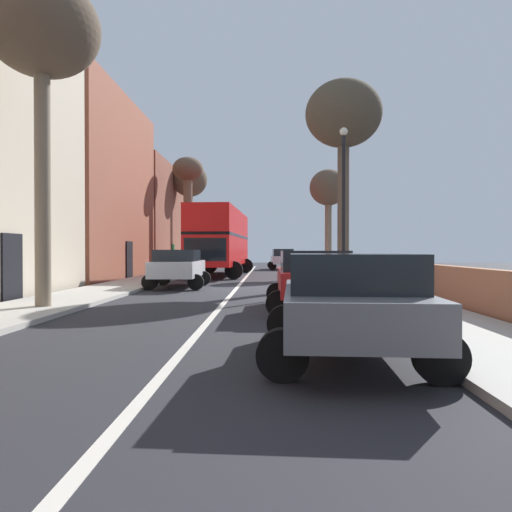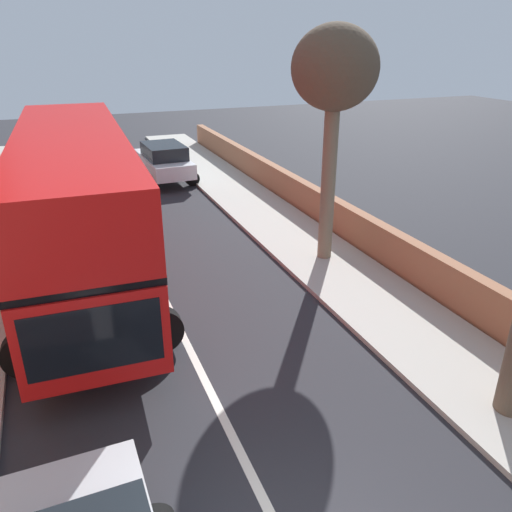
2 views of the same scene
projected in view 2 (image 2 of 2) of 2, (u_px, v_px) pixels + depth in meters
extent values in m
cube|color=red|center=(82.00, 230.00, 13.11)|extent=(2.93, 11.34, 1.70)
cube|color=black|center=(77.00, 195.00, 12.74)|extent=(2.95, 11.23, 0.16)
cube|color=red|center=(72.00, 163.00, 12.41)|extent=(2.93, 11.34, 1.50)
cube|color=black|center=(94.00, 339.00, 8.24)|extent=(2.20, 0.15, 1.19)
cylinder|color=black|center=(160.00, 330.00, 10.63)|extent=(1.01, 0.34, 1.00)
cylinder|color=black|center=(28.00, 354.00, 9.84)|extent=(1.01, 0.34, 1.00)
cylinder|color=black|center=(121.00, 217.00, 17.23)|extent=(1.01, 0.34, 1.00)
cylinder|color=black|center=(41.00, 226.00, 16.44)|extent=(1.01, 0.34, 1.00)
cube|color=silver|center=(164.00, 163.00, 23.09)|extent=(1.93, 4.46, 0.64)
cube|color=black|center=(164.00, 151.00, 22.66)|extent=(1.71, 2.48, 0.59)
cylinder|color=black|center=(139.00, 169.00, 24.09)|extent=(0.65, 0.25, 0.64)
cylinder|color=black|center=(175.00, 165.00, 24.76)|extent=(0.65, 0.25, 0.64)
cylinder|color=black|center=(152.00, 183.00, 21.80)|extent=(0.65, 0.25, 0.64)
cylinder|color=black|center=(192.00, 179.00, 22.48)|extent=(0.65, 0.25, 0.64)
cylinder|color=#7A6B56|center=(329.00, 177.00, 14.15)|extent=(0.41, 0.41, 4.84)
ellipsoid|color=brown|center=(335.00, 68.00, 13.00)|extent=(2.28, 2.28, 2.18)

